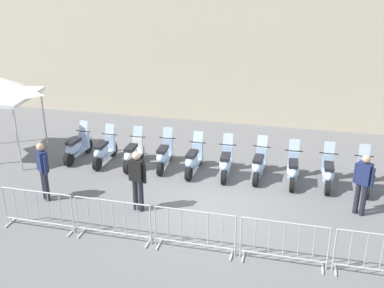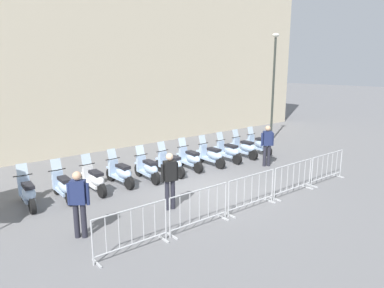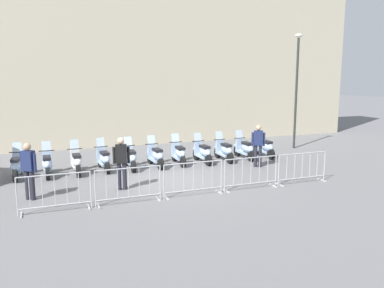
{
  "view_description": "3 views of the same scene",
  "coord_description": "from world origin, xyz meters",
  "px_view_note": "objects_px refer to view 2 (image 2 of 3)",
  "views": [
    {
      "loc": [
        0.33,
        -10.83,
        6.14
      ],
      "look_at": [
        -0.75,
        2.28,
        0.98
      ],
      "focal_mm": 41.54,
      "sensor_mm": 36.0,
      "label": 1
    },
    {
      "loc": [
        -9.07,
        -7.59,
        4.32
      ],
      "look_at": [
        1.14,
        1.68,
        1.17
      ],
      "focal_mm": 33.88,
      "sensor_mm": 36.0,
      "label": 2
    },
    {
      "loc": [
        -6.31,
        -12.08,
        3.65
      ],
      "look_at": [
        1.78,
        1.62,
        0.9
      ],
      "focal_mm": 36.47,
      "sensor_mm": 36.0,
      "label": 3
    }
  ],
  "objects_px": {
    "motorcycle_1": "(63,187)",
    "motorcycle_7": "(211,155)",
    "barrier_segment_4": "(327,168)",
    "barrier_segment_3": "(293,179)",
    "barrier_segment_0": "(132,231)",
    "motorcycle_3": "(121,173)",
    "barrier_segment_2": "(252,192)",
    "motorcycle_10": "(259,145)",
    "motorcycle_4": "(148,169)",
    "motorcycle_5": "(171,164)",
    "motorcycle_2": "(94,180)",
    "motorcycle_6": "(190,159)",
    "barrier_segment_1": "(199,209)",
    "officer_by_barriers": "(267,143)",
    "street_lamp": "(274,78)",
    "officer_near_row_end": "(170,178)",
    "officer_mid_plaza": "(79,201)",
    "motorcycle_8": "(228,152)",
    "motorcycle_9": "(244,148)",
    "motorcycle_0": "(28,193)"
  },
  "relations": [
    {
      "from": "motorcycle_1",
      "to": "motorcycle_7",
      "type": "xyz_separation_m",
      "value": [
        6.17,
        -1.01,
        0.0
      ]
    },
    {
      "from": "barrier_segment_4",
      "to": "barrier_segment_3",
      "type": "bearing_deg",
      "value": 170.79
    },
    {
      "from": "barrier_segment_0",
      "to": "barrier_segment_4",
      "type": "height_order",
      "value": "same"
    },
    {
      "from": "motorcycle_3",
      "to": "barrier_segment_2",
      "type": "height_order",
      "value": "motorcycle_3"
    },
    {
      "from": "motorcycle_10",
      "to": "barrier_segment_4",
      "type": "relative_size",
      "value": 0.9
    },
    {
      "from": "motorcycle_1",
      "to": "barrier_segment_4",
      "type": "bearing_deg",
      "value": -36.15
    },
    {
      "from": "motorcycle_1",
      "to": "motorcycle_3",
      "type": "bearing_deg",
      "value": -5.68
    },
    {
      "from": "motorcycle_4",
      "to": "motorcycle_7",
      "type": "distance_m",
      "value": 3.13
    },
    {
      "from": "motorcycle_1",
      "to": "motorcycle_5",
      "type": "height_order",
      "value": "same"
    },
    {
      "from": "motorcycle_2",
      "to": "motorcycle_5",
      "type": "bearing_deg",
      "value": -9.22
    },
    {
      "from": "motorcycle_5",
      "to": "motorcycle_6",
      "type": "distance_m",
      "value": 1.04
    },
    {
      "from": "barrier_segment_1",
      "to": "officer_by_barriers",
      "type": "height_order",
      "value": "officer_by_barriers"
    },
    {
      "from": "barrier_segment_0",
      "to": "street_lamp",
      "type": "distance_m",
      "value": 13.54
    },
    {
      "from": "officer_near_row_end",
      "to": "officer_mid_plaza",
      "type": "relative_size",
      "value": 1.0
    },
    {
      "from": "motorcycle_7",
      "to": "officer_near_row_end",
      "type": "bearing_deg",
      "value": -155.39
    },
    {
      "from": "officer_mid_plaza",
      "to": "motorcycle_5",
      "type": "bearing_deg",
      "value": 21.19
    },
    {
      "from": "barrier_segment_0",
      "to": "officer_by_barriers",
      "type": "bearing_deg",
      "value": 9.55
    },
    {
      "from": "motorcycle_1",
      "to": "officer_by_barriers",
      "type": "height_order",
      "value": "officer_by_barriers"
    },
    {
      "from": "barrier_segment_3",
      "to": "barrier_segment_0",
      "type": "bearing_deg",
      "value": 170.79
    },
    {
      "from": "motorcycle_4",
      "to": "officer_mid_plaza",
      "type": "relative_size",
      "value": 0.99
    },
    {
      "from": "motorcycle_8",
      "to": "barrier_segment_3",
      "type": "relative_size",
      "value": 0.9
    },
    {
      "from": "barrier_segment_0",
      "to": "officer_near_row_end",
      "type": "relative_size",
      "value": 1.11
    },
    {
      "from": "barrier_segment_3",
      "to": "motorcycle_1",
      "type": "bearing_deg",
      "value": 136.78
    },
    {
      "from": "motorcycle_9",
      "to": "officer_by_barriers",
      "type": "xyz_separation_m",
      "value": [
        -0.51,
        -1.48,
        0.53
      ]
    },
    {
      "from": "officer_mid_plaza",
      "to": "officer_by_barriers",
      "type": "height_order",
      "value": "same"
    },
    {
      "from": "barrier_segment_0",
      "to": "motorcycle_0",
      "type": "bearing_deg",
      "value": 95.98
    },
    {
      "from": "motorcycle_7",
      "to": "motorcycle_6",
      "type": "bearing_deg",
      "value": 164.77
    },
    {
      "from": "motorcycle_2",
      "to": "motorcycle_6",
      "type": "xyz_separation_m",
      "value": [
        4.12,
        -0.57,
        0.0
      ]
    },
    {
      "from": "barrier_segment_3",
      "to": "street_lamp",
      "type": "height_order",
      "value": "street_lamp"
    },
    {
      "from": "motorcycle_9",
      "to": "barrier_segment_0",
      "type": "bearing_deg",
      "value": -161.87
    },
    {
      "from": "barrier_segment_4",
      "to": "motorcycle_4",
      "type": "bearing_deg",
      "value": 131.56
    },
    {
      "from": "officer_near_row_end",
      "to": "barrier_segment_1",
      "type": "bearing_deg",
      "value": -102.84
    },
    {
      "from": "motorcycle_8",
      "to": "barrier_segment_3",
      "type": "bearing_deg",
      "value": -113.81
    },
    {
      "from": "motorcycle_1",
      "to": "street_lamp",
      "type": "distance_m",
      "value": 12.49
    },
    {
      "from": "motorcycle_0",
      "to": "officer_mid_plaza",
      "type": "xyz_separation_m",
      "value": [
        0.04,
        -2.88,
        0.53
      ]
    },
    {
      "from": "barrier_segment_0",
      "to": "motorcycle_6",
      "type": "bearing_deg",
      "value": 30.85
    },
    {
      "from": "barrier_segment_3",
      "to": "motorcycle_6",
      "type": "bearing_deg",
      "value": 93.8
    },
    {
      "from": "motorcycle_2",
      "to": "motorcycle_6",
      "type": "height_order",
      "value": "same"
    },
    {
      "from": "motorcycle_8",
      "to": "officer_mid_plaza",
      "type": "height_order",
      "value": "officer_mid_plaza"
    },
    {
      "from": "street_lamp",
      "to": "motorcycle_9",
      "type": "bearing_deg",
      "value": -167.36
    },
    {
      "from": "motorcycle_10",
      "to": "barrier_segment_1",
      "type": "bearing_deg",
      "value": -158.59
    },
    {
      "from": "motorcycle_5",
      "to": "officer_near_row_end",
      "type": "xyz_separation_m",
      "value": [
        -2.35,
        -2.36,
        0.53
      ]
    },
    {
      "from": "motorcycle_3",
      "to": "barrier_segment_0",
      "type": "height_order",
      "value": "motorcycle_3"
    },
    {
      "from": "barrier_segment_2",
      "to": "motorcycle_2",
      "type": "bearing_deg",
      "value": 117.49
    },
    {
      "from": "motorcycle_7",
      "to": "barrier_segment_3",
      "type": "bearing_deg",
      "value": -100.01
    },
    {
      "from": "motorcycle_10",
      "to": "barrier_segment_1",
      "type": "distance_m",
      "value": 8.4
    },
    {
      "from": "motorcycle_7",
      "to": "barrier_segment_4",
      "type": "distance_m",
      "value": 4.61
    },
    {
      "from": "motorcycle_0",
      "to": "motorcycle_10",
      "type": "xyz_separation_m",
      "value": [
        10.28,
        -1.65,
        0.0
      ]
    },
    {
      "from": "motorcycle_3",
      "to": "barrier_segment_4",
      "type": "height_order",
      "value": "motorcycle_3"
    },
    {
      "from": "motorcycle_3",
      "to": "motorcycle_7",
      "type": "bearing_deg",
      "value": -11.08
    }
  ]
}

